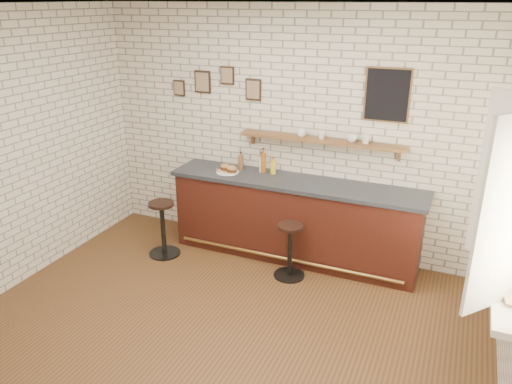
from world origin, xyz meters
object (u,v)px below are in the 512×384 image
bitters_bottle_amber (263,162)px  bar_stool_right (290,249)px  bitters_bottle_white (262,164)px  book_lower (503,297)px  book_upper (503,296)px  bitters_bottle_brown (241,162)px  bar_stool_left (163,227)px  bar_counter (294,219)px  shelf_cup_a (301,133)px  shelf_cup_d (366,139)px  shelf_cup_c (352,138)px  ciabatta_sandwich (228,168)px  shelf_cup_b (322,135)px  condiment_bottle_yellow (273,167)px  sandwich_plate (228,172)px

bitters_bottle_amber → bar_stool_right: 1.16m
bitters_bottle_white → book_lower: 3.23m
book_upper → bitters_bottle_amber: bearing=139.8°
bitters_bottle_brown → book_lower: bitters_bottle_brown is taller
bitters_bottle_brown → bitters_bottle_amber: size_ratio=0.73×
bitters_bottle_amber → book_lower: bitters_bottle_amber is taller
bar_stool_left → book_upper: bearing=-15.6°
bar_counter → bitters_bottle_white: size_ratio=12.09×
shelf_cup_a → bitters_bottle_amber: bearing=-176.0°
bar_stool_right → shelf_cup_d: bearing=46.8°
bar_stool_left → book_lower: bearing=-15.4°
bitters_bottle_brown → shelf_cup_c: 1.44m
ciabatta_sandwich → shelf_cup_b: 1.23m
book_lower → bitters_bottle_amber: bearing=120.5°
bitters_bottle_amber → book_upper: size_ratio=1.39×
shelf_cup_b → shelf_cup_d: shelf_cup_d is taller
bar_stool_right → shelf_cup_a: (-0.13, 0.68, 1.20)m
shelf_cup_a → bitters_bottle_white: bearing=-176.3°
bitters_bottle_white → condiment_bottle_yellow: bitters_bottle_white is taller
bitters_bottle_brown → bar_stool_left: 1.27m
bitters_bottle_brown → condiment_bottle_yellow: 0.44m
shelf_cup_b → shelf_cup_d: bearing=-54.4°
bitters_bottle_white → bitters_bottle_amber: size_ratio=0.82×
bitters_bottle_brown → bitters_bottle_white: bearing=0.0°
bar_stool_left → shelf_cup_c: bearing=20.7°
bitters_bottle_white → condiment_bottle_yellow: size_ratio=1.21×
bitters_bottle_brown → shelf_cup_c: (1.37, 0.07, 0.44)m
bar_stool_right → bitters_bottle_white: bearing=134.7°
bitters_bottle_white → bitters_bottle_amber: bearing=0.0°
bitters_bottle_white → bitters_bottle_brown: bearing=180.0°
sandwich_plate → book_upper: bearing=-27.3°
shelf_cup_a → book_lower: 2.94m
ciabatta_sandwich → bitters_bottle_brown: size_ratio=1.11×
shelf_cup_b → book_lower: bearing=-97.1°
bar_counter → ciabatta_sandwich: bearing=-176.8°
shelf_cup_c → bar_stool_left: bearing=139.3°
ciabatta_sandwich → condiment_bottle_yellow: (0.53, 0.18, 0.04)m
shelf_cup_c → book_lower: 2.52m
sandwich_plate → bitters_bottle_amber: 0.46m
shelf_cup_c → shelf_cup_d: shelf_cup_d is taller
condiment_bottle_yellow → bar_stool_left: 1.57m
bar_stool_left → bitters_bottle_white: bearing=35.3°
bitters_bottle_amber → bitters_bottle_brown: bearing=-180.0°
condiment_bottle_yellow → bar_stool_right: (0.46, -0.61, -0.75)m
ciabatta_sandwich → condiment_bottle_yellow: condiment_bottle_yellow is taller
bar_counter → bar_stool_left: size_ratio=4.39×
shelf_cup_c → shelf_cup_a: bearing=118.6°
bar_stool_right → shelf_cup_d: 1.52m
ciabatta_sandwich → condiment_bottle_yellow: bearing=19.1°
bitters_bottle_brown → shelf_cup_b: size_ratio=2.30×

